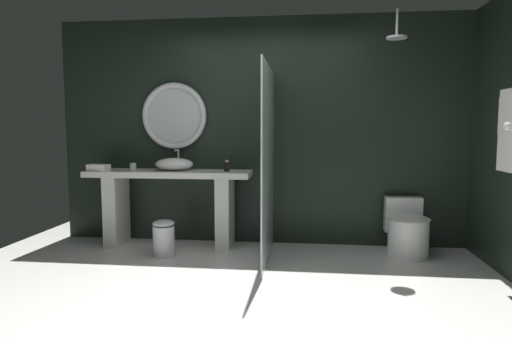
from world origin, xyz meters
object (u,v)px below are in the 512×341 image
object	(u,v)px
folded_hand_towel	(98,168)
toilet	(407,231)
soap_dispenser	(227,166)
rain_shower_head	(397,35)
waste_bin	(164,238)
vessel_sink	(174,164)
tumbler_cup	(133,167)
round_wall_mirror	(174,116)

from	to	relation	value
folded_hand_towel	toilet	bearing A→B (deg)	1.04
soap_dispenser	rain_shower_head	size ratio (longest dim) A/B	0.44
toilet	waste_bin	bearing A→B (deg)	-172.47
vessel_sink	toilet	xyz separation A→B (m)	(2.56, -0.11, -0.68)
tumbler_cup	folded_hand_towel	distance (m)	0.37
round_wall_mirror	folded_hand_towel	size ratio (longest dim) A/B	3.41
vessel_sink	rain_shower_head	xyz separation A→B (m)	(2.35, -0.29, 1.31)
rain_shower_head	toilet	size ratio (longest dim) A/B	0.49
tumbler_cup	round_wall_mirror	world-z (taller)	round_wall_mirror
rain_shower_head	folded_hand_towel	xyz separation A→B (m)	(-3.17, 0.12, -1.35)
folded_hand_towel	vessel_sink	bearing A→B (deg)	11.78
waste_bin	folded_hand_towel	size ratio (longest dim) A/B	1.70
waste_bin	folded_hand_towel	bearing A→B (deg)	161.69
round_wall_mirror	rain_shower_head	distance (m)	2.57
vessel_sink	waste_bin	bearing A→B (deg)	-88.72
vessel_sink	soap_dispenser	size ratio (longest dim) A/B	3.39
tumbler_cup	waste_bin	world-z (taller)	tumbler_cup
vessel_sink	folded_hand_towel	size ratio (longest dim) A/B	1.91
toilet	vessel_sink	bearing A→B (deg)	177.54
waste_bin	folded_hand_towel	distance (m)	1.13
waste_bin	folded_hand_towel	world-z (taller)	folded_hand_towel
vessel_sink	toilet	size ratio (longest dim) A/B	0.73
waste_bin	toilet	bearing A→B (deg)	7.53
tumbler_cup	soap_dispenser	size ratio (longest dim) A/B	0.67
rain_shower_head	folded_hand_towel	distance (m)	3.45
vessel_sink	tumbler_cup	bearing A→B (deg)	-173.61
round_wall_mirror	tumbler_cup	bearing A→B (deg)	-149.86
tumbler_cup	rain_shower_head	size ratio (longest dim) A/B	0.30
toilet	waste_bin	world-z (taller)	toilet
toilet	soap_dispenser	bearing A→B (deg)	178.19
vessel_sink	folded_hand_towel	xyz separation A→B (m)	(-0.82, -0.17, -0.03)
vessel_sink	folded_hand_towel	world-z (taller)	vessel_sink
tumbler_cup	folded_hand_towel	size ratio (longest dim) A/B	0.38
toilet	waste_bin	xyz separation A→B (m)	(-2.55, -0.34, -0.06)
round_wall_mirror	folded_hand_towel	world-z (taller)	round_wall_mirror
vessel_sink	round_wall_mirror	bearing A→B (deg)	105.00
tumbler_cup	toilet	distance (m)	3.09
tumbler_cup	folded_hand_towel	xyz separation A→B (m)	(-0.35, -0.12, -0.01)
toilet	folded_hand_towel	xyz separation A→B (m)	(-3.38, -0.06, 0.65)
tumbler_cup	rain_shower_head	distance (m)	3.13
toilet	rain_shower_head	bearing A→B (deg)	-137.69
rain_shower_head	toilet	distance (m)	2.01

